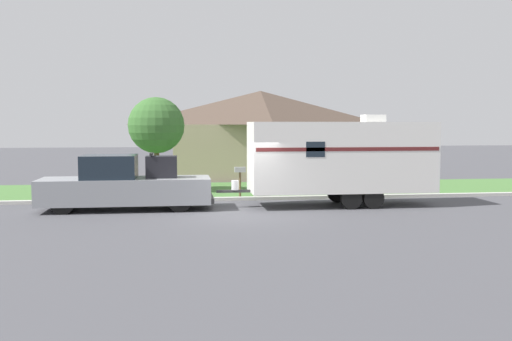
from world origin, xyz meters
The scene contains 8 objects.
ground_plane centered at (0.00, 0.00, 0.00)m, with size 120.00×120.00×0.00m, color #47474C.
curb_strip centered at (0.00, 3.75, 0.07)m, with size 80.00×0.30×0.14m.
lawn_strip centered at (0.00, 7.40, 0.01)m, with size 80.00×7.00×0.03m.
house_across_street centered at (2.51, 14.45, 2.66)m, with size 11.22×6.83×5.13m.
pickup_truck centered at (-4.32, 1.73, 0.90)m, with size 6.29×1.97×2.09m.
travel_trailer centered at (3.86, 1.73, 1.89)m, with size 8.32×2.23×3.51m.
mailbox centered at (0.24, 4.58, 1.01)m, with size 0.48×0.20×1.32m.
tree_in_yard centered at (-3.37, 7.11, 3.08)m, with size 2.59×2.59×4.39m.
Camera 1 is at (-2.27, -19.55, 3.15)m, focal length 40.00 mm.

